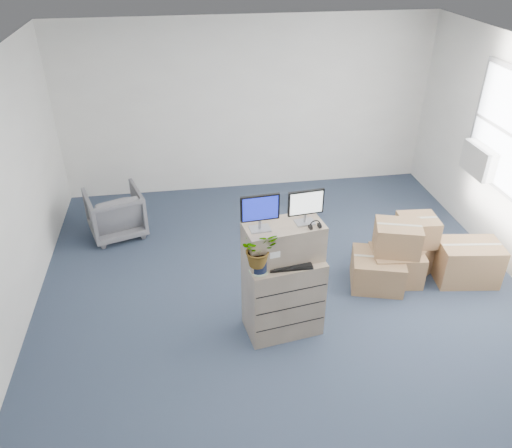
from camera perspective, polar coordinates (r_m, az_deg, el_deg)
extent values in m
plane|color=#2A354D|center=(5.90, 4.14, -10.89)|extent=(7.00, 7.00, 0.00)
cube|color=silver|center=(8.23, -0.91, 13.24)|extent=(6.00, 0.02, 2.80)
cube|color=beige|center=(7.42, 24.32, 6.67)|extent=(0.24, 0.60, 0.40)
cube|color=gray|center=(5.50, 3.10, -8.10)|extent=(0.87, 0.61, 0.94)
cube|color=gray|center=(5.13, 3.14, -2.01)|extent=(0.86, 0.52, 0.40)
cube|color=#99999E|center=(4.94, 0.45, -0.55)|extent=(0.21, 0.16, 0.01)
cylinder|color=#99999E|center=(4.91, 0.45, -0.02)|extent=(0.03, 0.03, 0.09)
cube|color=black|center=(4.82, 0.46, 1.86)|extent=(0.39, 0.06, 0.28)
cube|color=navy|center=(4.81, 0.50, 1.77)|extent=(0.35, 0.03, 0.24)
cube|color=#99999E|center=(5.07, 5.59, 0.20)|extent=(0.21, 0.16, 0.01)
cylinder|color=#99999E|center=(5.05, 5.62, 0.70)|extent=(0.03, 0.03, 0.09)
cube|color=black|center=(4.96, 5.73, 2.46)|extent=(0.37, 0.07, 0.27)
cube|color=silver|center=(4.95, 5.78, 2.38)|extent=(0.33, 0.04, 0.23)
torus|color=black|center=(4.98, 6.76, -0.13)|extent=(0.12, 0.03, 0.12)
cube|color=black|center=(5.12, 3.92, -4.70)|extent=(0.45, 0.19, 0.02)
ellipsoid|color=silver|center=(5.26, 6.87, -3.78)|extent=(0.08, 0.06, 0.03)
cylinder|color=#999BA1|center=(5.20, 4.04, -2.70)|extent=(0.06, 0.06, 0.22)
cube|color=silver|center=(5.22, 2.33, -3.88)|extent=(0.06, 0.06, 0.02)
cube|color=black|center=(5.19, 2.34, -3.31)|extent=(0.06, 0.03, 0.11)
cube|color=black|center=(5.38, 6.29, -2.71)|extent=(0.18, 0.14, 0.05)
cube|color=#3985C3|center=(5.37, 6.22, -1.97)|extent=(0.20, 0.11, 0.07)
cylinder|color=#9EB390|center=(5.04, 0.32, -5.34)|extent=(0.20, 0.20, 0.01)
cylinder|color=black|center=(5.00, 0.33, -4.68)|extent=(0.17, 0.17, 0.13)
imported|color=#185217|center=(4.91, 0.33, -3.16)|extent=(0.40, 0.44, 0.31)
imported|color=#56565A|center=(7.47, -15.81, 1.46)|extent=(0.92, 0.88, 0.76)
cube|color=#9F794C|center=(6.58, 15.65, -4.61)|extent=(0.69, 0.56, 0.44)
cube|color=#9F794C|center=(6.85, 17.39, -3.32)|extent=(0.79, 0.75, 0.45)
cube|color=#9F794C|center=(6.46, 13.69, -5.19)|extent=(0.76, 0.73, 0.42)
cube|color=#9F794C|center=(6.37, 15.85, -1.54)|extent=(0.64, 0.57, 0.38)
cube|color=#9F794C|center=(6.59, 17.92, -0.67)|extent=(0.49, 0.45, 0.36)
cube|color=#9F794C|center=(6.86, 23.00, -4.04)|extent=(0.81, 0.58, 0.54)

